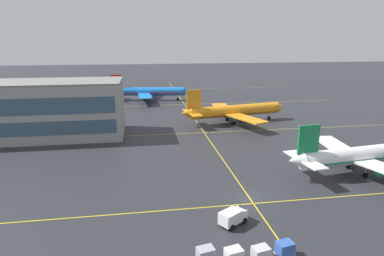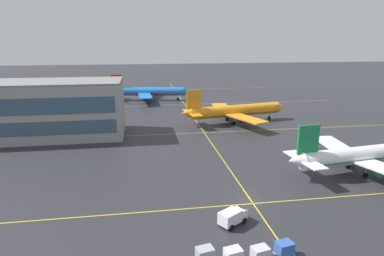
{
  "view_description": "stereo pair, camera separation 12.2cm",
  "coord_description": "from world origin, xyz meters",
  "px_view_note": "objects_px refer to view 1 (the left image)",
  "views": [
    {
      "loc": [
        -16.39,
        -45.16,
        24.48
      ],
      "look_at": [
        -4.53,
        30.54,
        3.53
      ],
      "focal_mm": 30.27,
      "sensor_mm": 36.0,
      "label": 1
    },
    {
      "loc": [
        -16.27,
        -45.18,
        24.48
      ],
      "look_at": [
        -4.53,
        30.54,
        3.53
      ],
      "focal_mm": 30.27,
      "sensor_mm": 36.0,
      "label": 2
    }
  ],
  "objects_px": {
    "airliner_front_gate": "(364,155)",
    "airliner_third_row": "(148,92)",
    "baggage_cart_row_middle": "(261,254)",
    "airliner_second_row": "(235,111)",
    "service_truck_red_van": "(233,216)",
    "baggage_cart_row_second": "(234,256)",
    "baggage_cart_row_leftmost": "(206,255)",
    "baggage_cart_row_fourth": "(285,249)"
  },
  "relations": [
    {
      "from": "airliner_front_gate",
      "to": "airliner_third_row",
      "type": "height_order",
      "value": "airliner_third_row"
    },
    {
      "from": "airliner_third_row",
      "to": "baggage_cart_row_middle",
      "type": "height_order",
      "value": "airliner_third_row"
    },
    {
      "from": "airliner_second_row",
      "to": "service_truck_red_van",
      "type": "relative_size",
      "value": 7.71
    },
    {
      "from": "baggage_cart_row_second",
      "to": "service_truck_red_van",
      "type": "bearing_deg",
      "value": 74.66
    },
    {
      "from": "airliner_second_row",
      "to": "baggage_cart_row_leftmost",
      "type": "height_order",
      "value": "airliner_second_row"
    },
    {
      "from": "service_truck_red_van",
      "to": "baggage_cart_row_middle",
      "type": "height_order",
      "value": "service_truck_red_van"
    },
    {
      "from": "baggage_cart_row_second",
      "to": "baggage_cart_row_fourth",
      "type": "distance_m",
      "value": 6.23
    },
    {
      "from": "airliner_third_row",
      "to": "service_truck_red_van",
      "type": "xyz_separation_m",
      "value": [
        8.95,
        -96.87,
        -2.46
      ]
    },
    {
      "from": "airliner_front_gate",
      "to": "baggage_cart_row_fourth",
      "type": "height_order",
      "value": "airliner_front_gate"
    },
    {
      "from": "baggage_cart_row_leftmost",
      "to": "baggage_cart_row_fourth",
      "type": "distance_m",
      "value": 9.34
    },
    {
      "from": "baggage_cart_row_leftmost",
      "to": "airliner_front_gate",
      "type": "bearing_deg",
      "value": 31.2
    },
    {
      "from": "service_truck_red_van",
      "to": "baggage_cart_row_second",
      "type": "height_order",
      "value": "service_truck_red_van"
    },
    {
      "from": "airliner_second_row",
      "to": "airliner_third_row",
      "type": "relative_size",
      "value": 1.0
    },
    {
      "from": "service_truck_red_van",
      "to": "baggage_cart_row_middle",
      "type": "xyz_separation_m",
      "value": [
        0.93,
        -8.13,
        -0.17
      ]
    },
    {
      "from": "airliner_third_row",
      "to": "baggage_cart_row_leftmost",
      "type": "xyz_separation_m",
      "value": [
        3.67,
        -104.16,
        -2.63
      ]
    },
    {
      "from": "baggage_cart_row_leftmost",
      "to": "airliner_third_row",
      "type": "bearing_deg",
      "value": 92.02
    },
    {
      "from": "airliner_front_gate",
      "to": "airliner_third_row",
      "type": "bearing_deg",
      "value": 114.71
    },
    {
      "from": "airliner_second_row",
      "to": "baggage_cart_row_middle",
      "type": "relative_size",
      "value": 12.0
    },
    {
      "from": "airliner_third_row",
      "to": "service_truck_red_van",
      "type": "relative_size",
      "value": 7.67
    },
    {
      "from": "airliner_front_gate",
      "to": "baggage_cart_row_second",
      "type": "relative_size",
      "value": 11.48
    },
    {
      "from": "airliner_third_row",
      "to": "baggage_cart_row_second",
      "type": "xyz_separation_m",
      "value": [
        6.78,
        -104.81,
        -2.63
      ]
    },
    {
      "from": "baggage_cart_row_leftmost",
      "to": "baggage_cart_row_second",
      "type": "height_order",
      "value": "same"
    },
    {
      "from": "baggage_cart_row_middle",
      "to": "airliner_second_row",
      "type": "bearing_deg",
      "value": 76.57
    },
    {
      "from": "airliner_second_row",
      "to": "service_truck_red_van",
      "type": "bearing_deg",
      "value": -106.25
    },
    {
      "from": "service_truck_red_van",
      "to": "baggage_cart_row_middle",
      "type": "relative_size",
      "value": 1.56
    },
    {
      "from": "airliner_third_row",
      "to": "baggage_cart_row_second",
      "type": "distance_m",
      "value": 105.06
    },
    {
      "from": "baggage_cart_row_fourth",
      "to": "baggage_cart_row_leftmost",
      "type": "bearing_deg",
      "value": 177.72
    },
    {
      "from": "baggage_cart_row_second",
      "to": "baggage_cart_row_fourth",
      "type": "bearing_deg",
      "value": 2.52
    },
    {
      "from": "airliner_front_gate",
      "to": "service_truck_red_van",
      "type": "xyz_separation_m",
      "value": [
        -29.33,
        -13.67,
        -2.31
      ]
    },
    {
      "from": "airliner_second_row",
      "to": "airliner_third_row",
      "type": "xyz_separation_m",
      "value": [
        -24.87,
        42.26,
        -0.03
      ]
    },
    {
      "from": "baggage_cart_row_middle",
      "to": "service_truck_red_van",
      "type": "bearing_deg",
      "value": 96.55
    },
    {
      "from": "service_truck_red_van",
      "to": "baggage_cart_row_second",
      "type": "distance_m",
      "value": 8.23
    },
    {
      "from": "baggage_cart_row_fourth",
      "to": "airliner_front_gate",
      "type": "bearing_deg",
      "value": 40.15
    },
    {
      "from": "airliner_second_row",
      "to": "airliner_front_gate",
      "type": "bearing_deg",
      "value": -71.87
    },
    {
      "from": "airliner_third_row",
      "to": "baggage_cart_row_leftmost",
      "type": "distance_m",
      "value": 104.26
    },
    {
      "from": "service_truck_red_van",
      "to": "baggage_cart_row_middle",
      "type": "bearing_deg",
      "value": -83.45
    },
    {
      "from": "airliner_third_row",
      "to": "baggage_cart_row_middle",
      "type": "relative_size",
      "value": 11.94
    },
    {
      "from": "airliner_third_row",
      "to": "service_truck_red_van",
      "type": "height_order",
      "value": "airliner_third_row"
    },
    {
      "from": "airliner_front_gate",
      "to": "baggage_cart_row_leftmost",
      "type": "height_order",
      "value": "airliner_front_gate"
    },
    {
      "from": "airliner_second_row",
      "to": "baggage_cart_row_fourth",
      "type": "xyz_separation_m",
      "value": [
        -11.87,
        -62.28,
        -2.66
      ]
    },
    {
      "from": "airliner_front_gate",
      "to": "baggage_cart_row_middle",
      "type": "bearing_deg",
      "value": -142.48
    },
    {
      "from": "airliner_front_gate",
      "to": "baggage_cart_row_leftmost",
      "type": "relative_size",
      "value": 11.48
    }
  ]
}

